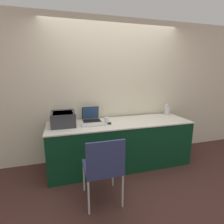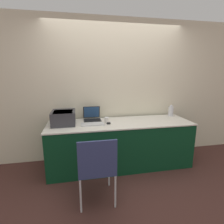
{
  "view_description": "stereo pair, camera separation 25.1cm",
  "coord_description": "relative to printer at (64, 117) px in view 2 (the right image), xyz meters",
  "views": [
    {
      "loc": [
        -0.95,
        -2.39,
        1.64
      ],
      "look_at": [
        -0.14,
        0.4,
        0.98
      ],
      "focal_mm": 28.0,
      "sensor_mm": 36.0,
      "label": 1
    },
    {
      "loc": [
        -0.7,
        -2.45,
        1.64
      ],
      "look_at": [
        -0.14,
        0.4,
        0.98
      ],
      "focal_mm": 28.0,
      "sensor_mm": 36.0,
      "label": 2
    }
  ],
  "objects": [
    {
      "name": "printer",
      "position": [
        0.0,
        0.0,
        0.0
      ],
      "size": [
        0.38,
        0.44,
        0.22
      ],
      "color": "#333338",
      "rests_on": "table"
    },
    {
      "name": "chair",
      "position": [
        0.44,
        -0.94,
        -0.39
      ],
      "size": [
        0.45,
        0.47,
        0.9
      ],
      "color": "navy",
      "rests_on": "ground_plane"
    },
    {
      "name": "ground_plane",
      "position": [
        0.95,
        -0.44,
        -0.92
      ],
      "size": [
        14.0,
        14.0,
        0.0
      ],
      "primitive_type": "plane",
      "color": "#472823"
    },
    {
      "name": "mouse",
      "position": [
        0.73,
        -0.16,
        -0.1
      ],
      "size": [
        0.07,
        0.04,
        0.04
      ],
      "color": "black",
      "rests_on": "table"
    },
    {
      "name": "coffee_cup",
      "position": [
        0.71,
        -0.07,
        -0.07
      ],
      "size": [
        0.08,
        0.08,
        0.1
      ],
      "color": "white",
      "rests_on": "table"
    },
    {
      "name": "metal_pitcher",
      "position": [
        2.03,
        0.17,
        -0.02
      ],
      "size": [
        0.1,
        0.1,
        0.22
      ],
      "color": "silver",
      "rests_on": "table"
    },
    {
      "name": "wall_back",
      "position": [
        0.95,
        0.37,
        0.38
      ],
      "size": [
        8.0,
        0.05,
        2.6
      ],
      "color": "beige",
      "rests_on": "ground_plane"
    },
    {
      "name": "external_keyboard",
      "position": [
        0.47,
        -0.13,
        -0.11
      ],
      "size": [
        0.39,
        0.18,
        0.02
      ],
      "color": "silver",
      "rests_on": "table"
    },
    {
      "name": "table",
      "position": [
        0.95,
        -0.08,
        -0.52
      ],
      "size": [
        2.46,
        0.75,
        0.8
      ],
      "color": "#0C381E",
      "rests_on": "ground_plane"
    },
    {
      "name": "laptop_left",
      "position": [
        0.48,
        0.15,
        -0.07
      ],
      "size": [
        0.3,
        0.3,
        0.24
      ],
      "color": "black",
      "rests_on": "table"
    }
  ]
}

